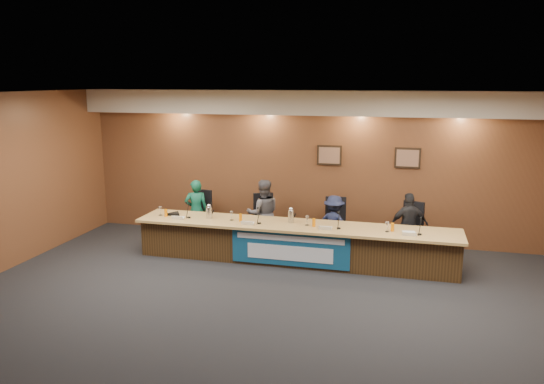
{
  "coord_description": "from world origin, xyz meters",
  "views": [
    {
      "loc": [
        2.0,
        -7.05,
        3.41
      ],
      "look_at": [
        -0.45,
        2.41,
        1.33
      ],
      "focal_mm": 35.0,
      "sensor_mm": 36.0,
      "label": 1
    }
  ],
  "objects_px": {
    "panelist_c": "(334,224)",
    "panelist_d": "(409,226)",
    "dais_body": "(295,244)",
    "panelist_a": "(196,211)",
    "office_chair_c": "(334,228)",
    "speakerphone": "(175,214)",
    "office_chair_b": "(264,223)",
    "office_chair_d": "(408,233)",
    "panelist_b": "(263,214)",
    "office_chair_a": "(198,218)",
    "banner": "(290,249)",
    "carafe_mid": "(291,216)",
    "carafe_left": "(209,213)"
  },
  "relations": [
    {
      "from": "panelist_b",
      "to": "office_chair_a",
      "type": "relative_size",
      "value": 2.96
    },
    {
      "from": "office_chair_a",
      "to": "carafe_left",
      "type": "height_order",
      "value": "carafe_left"
    },
    {
      "from": "panelist_d",
      "to": "banner",
      "type": "bearing_deg",
      "value": 10.65
    },
    {
      "from": "office_chair_d",
      "to": "carafe_left",
      "type": "distance_m",
      "value": 3.92
    },
    {
      "from": "panelist_d",
      "to": "office_chair_a",
      "type": "relative_size",
      "value": 2.7
    },
    {
      "from": "panelist_a",
      "to": "office_chair_b",
      "type": "bearing_deg",
      "value": 161.81
    },
    {
      "from": "panelist_b",
      "to": "panelist_c",
      "type": "bearing_deg",
      "value": 158.9
    },
    {
      "from": "carafe_left",
      "to": "panelist_d",
      "type": "bearing_deg",
      "value": 11.68
    },
    {
      "from": "panelist_b",
      "to": "office_chair_c",
      "type": "distance_m",
      "value": 1.49
    },
    {
      "from": "panelist_a",
      "to": "speakerphone",
      "type": "xyz_separation_m",
      "value": [
        -0.16,
        -0.72,
        0.1
      ]
    },
    {
      "from": "office_chair_a",
      "to": "office_chair_d",
      "type": "xyz_separation_m",
      "value": [
        4.4,
        0.0,
        0.0
      ]
    },
    {
      "from": "office_chair_c",
      "to": "carafe_mid",
      "type": "bearing_deg",
      "value": -136.36
    },
    {
      "from": "office_chair_c",
      "to": "panelist_c",
      "type": "bearing_deg",
      "value": -93.64
    },
    {
      "from": "panelist_a",
      "to": "office_chair_d",
      "type": "relative_size",
      "value": 2.8
    },
    {
      "from": "panelist_d",
      "to": "office_chair_a",
      "type": "distance_m",
      "value": 4.4
    },
    {
      "from": "panelist_c",
      "to": "speakerphone",
      "type": "height_order",
      "value": "panelist_c"
    },
    {
      "from": "dais_body",
      "to": "office_chair_d",
      "type": "height_order",
      "value": "dais_body"
    },
    {
      "from": "carafe_left",
      "to": "speakerphone",
      "type": "distance_m",
      "value": 0.77
    },
    {
      "from": "panelist_a",
      "to": "speakerphone",
      "type": "relative_size",
      "value": 4.21
    },
    {
      "from": "dais_body",
      "to": "panelist_a",
      "type": "height_order",
      "value": "panelist_a"
    },
    {
      "from": "panelist_a",
      "to": "carafe_left",
      "type": "relative_size",
      "value": 6.02
    },
    {
      "from": "banner",
      "to": "panelist_c",
      "type": "bearing_deg",
      "value": 60.98
    },
    {
      "from": "banner",
      "to": "panelist_d",
      "type": "xyz_separation_m",
      "value": [
        2.09,
        1.16,
        0.27
      ]
    },
    {
      "from": "dais_body",
      "to": "office_chair_d",
      "type": "xyz_separation_m",
      "value": [
        2.09,
        0.84,
        0.13
      ]
    },
    {
      "from": "office_chair_d",
      "to": "office_chair_b",
      "type": "bearing_deg",
      "value": -158.29
    },
    {
      "from": "dais_body",
      "to": "panelist_c",
      "type": "bearing_deg",
      "value": 49.15
    },
    {
      "from": "office_chair_d",
      "to": "panelist_a",
      "type": "bearing_deg",
      "value": -156.98
    },
    {
      "from": "office_chair_a",
      "to": "office_chair_b",
      "type": "relative_size",
      "value": 1.0
    },
    {
      "from": "office_chair_a",
      "to": "office_chair_b",
      "type": "xyz_separation_m",
      "value": [
        1.48,
        0.0,
        0.0
      ]
    },
    {
      "from": "office_chair_c",
      "to": "panelist_b",
      "type": "bearing_deg",
      "value": -179.74
    },
    {
      "from": "panelist_c",
      "to": "office_chair_a",
      "type": "bearing_deg",
      "value": 12.38
    },
    {
      "from": "office_chair_a",
      "to": "office_chair_c",
      "type": "relative_size",
      "value": 1.0
    },
    {
      "from": "panelist_c",
      "to": "panelist_d",
      "type": "distance_m",
      "value": 1.45
    },
    {
      "from": "office_chair_b",
      "to": "carafe_mid",
      "type": "height_order",
      "value": "carafe_mid"
    },
    {
      "from": "panelist_b",
      "to": "office_chair_c",
      "type": "relative_size",
      "value": 2.96
    },
    {
      "from": "panelist_d",
      "to": "office_chair_d",
      "type": "xyz_separation_m",
      "value": [
        0.0,
        0.1,
        -0.17
      ]
    },
    {
      "from": "panelist_d",
      "to": "office_chair_a",
      "type": "bearing_deg",
      "value": -19.62
    },
    {
      "from": "panelist_a",
      "to": "office_chair_a",
      "type": "height_order",
      "value": "panelist_a"
    },
    {
      "from": "panelist_b",
      "to": "office_chair_c",
      "type": "height_order",
      "value": "panelist_b"
    },
    {
      "from": "speakerphone",
      "to": "dais_body",
      "type": "bearing_deg",
      "value": -0.44
    },
    {
      "from": "dais_body",
      "to": "panelist_c",
      "type": "distance_m",
      "value": 1.01
    },
    {
      "from": "banner",
      "to": "carafe_mid",
      "type": "bearing_deg",
      "value": 100.31
    },
    {
      "from": "panelist_c",
      "to": "carafe_mid",
      "type": "xyz_separation_m",
      "value": [
        -0.73,
        -0.69,
        0.29
      ]
    },
    {
      "from": "banner",
      "to": "panelist_b",
      "type": "height_order",
      "value": "panelist_b"
    },
    {
      "from": "office_chair_b",
      "to": "office_chair_d",
      "type": "bearing_deg",
      "value": -22.14
    },
    {
      "from": "panelist_a",
      "to": "panelist_c",
      "type": "distance_m",
      "value": 2.95
    },
    {
      "from": "office_chair_c",
      "to": "speakerphone",
      "type": "xyz_separation_m",
      "value": [
        -3.11,
        -0.82,
        0.3
      ]
    },
    {
      "from": "dais_body",
      "to": "carafe_left",
      "type": "relative_size",
      "value": 26.84
    },
    {
      "from": "dais_body",
      "to": "panelist_b",
      "type": "relative_size",
      "value": 4.23
    },
    {
      "from": "office_chair_c",
      "to": "panelist_d",
      "type": "bearing_deg",
      "value": -7.58
    }
  ]
}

